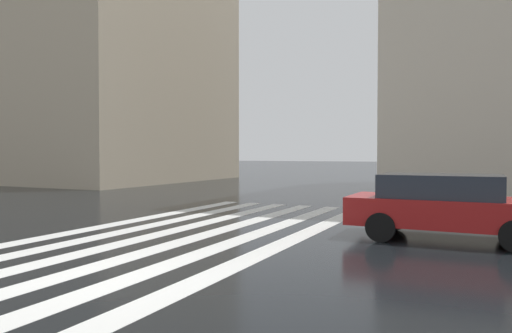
{
  "coord_description": "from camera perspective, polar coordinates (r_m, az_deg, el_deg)",
  "views": [
    {
      "loc": [
        -5.29,
        -5.22,
        1.85
      ],
      "look_at": [
        7.31,
        0.88,
        1.47
      ],
      "focal_mm": 32.88,
      "sensor_mm": 36.0,
      "label": 1
    }
  ],
  "objects": [
    {
      "name": "haussmann_block_mid",
      "position": [
        40.44,
        -23.9,
        16.66
      ],
      "size": [
        15.02,
        24.61,
        25.5
      ],
      "color": "tan",
      "rests_on": "ground_plane"
    },
    {
      "name": "car_red",
      "position": [
        10.87,
        22.05,
        -4.35
      ],
      "size": [
        1.85,
        4.1,
        1.41
      ],
      "color": "maroon",
      "rests_on": "ground_plane"
    },
    {
      "name": "ground_plane",
      "position": [
        7.66,
        -18.67,
        -12.51
      ],
      "size": [
        220.0,
        220.0,
        0.0
      ],
      "primitive_type": "plane",
      "color": "black"
    },
    {
      "name": "zebra_crossing",
      "position": [
        11.31,
        -7.74,
        -7.87
      ],
      "size": [
        13.0,
        5.5,
        0.01
      ],
      "color": "silver",
      "rests_on": "ground_plane"
    }
  ]
}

